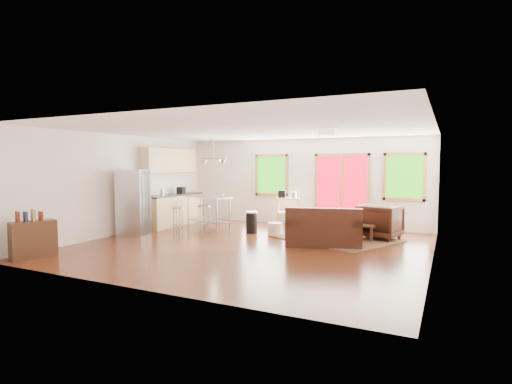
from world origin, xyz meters
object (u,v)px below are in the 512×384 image
at_px(coffee_table, 351,226).
at_px(ottoman, 323,228).
at_px(refrigerator, 134,203).
at_px(loveseat, 323,230).
at_px(kitchen_cart, 287,202).
at_px(rug, 335,239).
at_px(island, 208,206).
at_px(armchair, 380,220).

distance_m(coffee_table, ottoman, 0.94).
bearing_deg(coffee_table, ottoman, 153.41).
relative_size(ottoman, refrigerator, 0.34).
bearing_deg(loveseat, refrigerator, 174.37).
bearing_deg(refrigerator, kitchen_cart, 30.50).
distance_m(rug, coffee_table, 0.52).
relative_size(loveseat, coffee_table, 1.60).
bearing_deg(refrigerator, rug, 2.67).
bearing_deg(refrigerator, coffee_table, 1.69).
bearing_deg(island, refrigerator, -126.94).
bearing_deg(rug, kitchen_cart, 140.61).
xyz_separation_m(coffee_table, armchair, (0.59, 0.50, 0.12)).
relative_size(rug, loveseat, 1.43).
distance_m(loveseat, coffee_table, 0.98).
bearing_deg(rug, coffee_table, 5.76).
distance_m(ottoman, island, 3.26).
height_order(coffee_table, kitchen_cart, kitchen_cart).
xyz_separation_m(armchair, refrigerator, (-5.83, -2.25, 0.38)).
xyz_separation_m(loveseat, ottoman, (-0.39, 1.30, -0.16)).
distance_m(rug, refrigerator, 5.20).
xyz_separation_m(refrigerator, island, (1.23, 1.63, -0.20)).
distance_m(rug, kitchen_cart, 2.50).
distance_m(armchair, island, 4.65).
distance_m(coffee_table, kitchen_cart, 2.72).
bearing_deg(island, coffee_table, 1.59).
distance_m(rug, armchair, 1.22).
relative_size(loveseat, armchair, 1.97).
xyz_separation_m(coffee_table, refrigerator, (-5.24, -1.74, 0.50)).
xyz_separation_m(rug, kitchen_cart, (-1.85, 1.52, 0.71)).
bearing_deg(ottoman, coffee_table, -26.59).
distance_m(refrigerator, kitchen_cart, 4.40).
height_order(loveseat, island, island).
bearing_deg(rug, loveseat, -92.60).
xyz_separation_m(rug, ottoman, (-0.43, 0.45, 0.18)).
relative_size(coffee_table, island, 0.73).
bearing_deg(kitchen_cart, ottoman, -36.83).
bearing_deg(armchair, loveseat, 66.29).
bearing_deg(armchair, rug, 41.67).
bearing_deg(ottoman, loveseat, -73.31).
distance_m(armchair, kitchen_cart, 3.02).
xyz_separation_m(ottoman, refrigerator, (-4.41, -2.16, 0.66)).
relative_size(refrigerator, island, 1.06).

